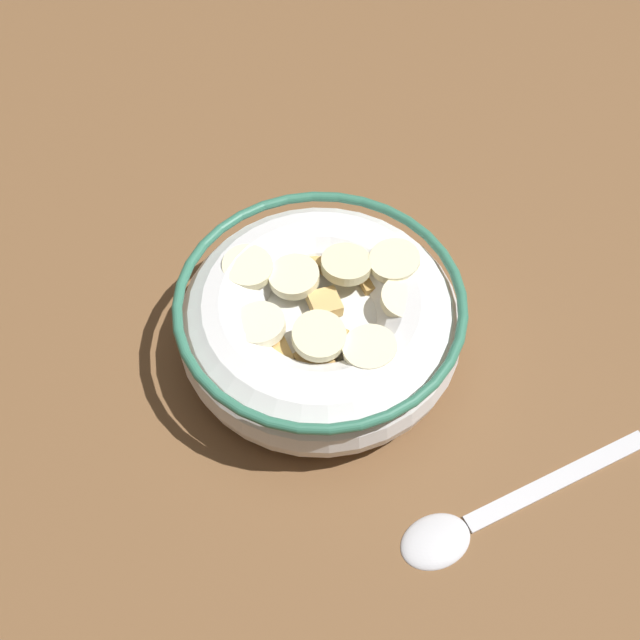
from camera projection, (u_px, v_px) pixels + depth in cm
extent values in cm
cube|color=brown|center=(320.00, 356.00, 49.45)|extent=(136.27, 136.27, 2.00)
cylinder|color=white|center=(320.00, 345.00, 48.38)|extent=(9.13, 9.13, 0.60)
torus|color=white|center=(320.00, 324.00, 46.49)|extent=(16.60, 16.60, 5.19)
torus|color=#337259|center=(320.00, 301.00, 44.60)|extent=(16.70, 16.70, 0.60)
cylinder|color=white|center=(320.00, 318.00, 45.95)|extent=(13.49, 13.49, 0.40)
cube|color=#B78947|center=(373.00, 278.00, 46.95)|extent=(2.45, 2.47, 0.99)
cube|color=tan|center=(274.00, 354.00, 43.73)|extent=(2.42, 2.42, 0.82)
cube|color=tan|center=(296.00, 242.00, 48.29)|extent=(2.22, 2.19, 0.87)
cube|color=tan|center=(329.00, 339.00, 44.16)|extent=(1.74, 1.82, 0.97)
cube|color=tan|center=(326.00, 304.00, 45.55)|extent=(2.45, 2.45, 0.89)
cube|color=#AD7F42|center=(271.00, 263.00, 47.54)|extent=(2.31, 2.25, 1.01)
cube|color=tan|center=(326.00, 260.00, 47.58)|extent=(1.83, 1.85, 0.82)
cube|color=#B78947|center=(390.00, 343.00, 44.17)|extent=(2.19, 2.13, 0.99)
cube|color=tan|center=(218.00, 316.00, 45.25)|extent=(2.25, 2.26, 0.79)
cube|color=#B78947|center=(314.00, 361.00, 43.44)|extent=(2.33, 2.32, 0.84)
cube|color=#B78947|center=(247.00, 368.00, 43.36)|extent=(2.44, 2.44, 0.84)
cube|color=#AD7F42|center=(400.00, 293.00, 46.29)|extent=(2.40, 2.42, 0.91)
cube|color=#AD7F42|center=(288.00, 384.00, 42.64)|extent=(1.84, 1.75, 1.00)
cube|color=tan|center=(361.00, 390.00, 42.44)|extent=(1.89, 1.92, 0.85)
cube|color=#AD7F42|center=(332.00, 237.00, 48.44)|extent=(2.22, 2.17, 0.97)
cylinder|color=#F4EABC|center=(394.00, 261.00, 46.07)|extent=(4.20, 4.20, 0.96)
cylinder|color=#F9EFC6|center=(259.00, 325.00, 43.95)|extent=(3.84, 3.86, 1.02)
cylinder|color=#F4EABC|center=(294.00, 277.00, 45.99)|extent=(4.09, 4.09, 0.86)
cylinder|color=beige|center=(319.00, 336.00, 43.00)|extent=(4.20, 4.21, 1.07)
cylinder|color=#F9EFC6|center=(370.00, 349.00, 42.86)|extent=(4.21, 4.25, 1.11)
cylinder|color=beige|center=(342.00, 262.00, 46.13)|extent=(3.89, 3.85, 1.05)
cylinder|color=beige|center=(250.00, 264.00, 46.22)|extent=(3.34, 3.38, 0.90)
cylinder|color=#F4EABC|center=(407.00, 299.00, 44.89)|extent=(4.17, 4.20, 0.91)
ellipsoid|color=silver|center=(436.00, 539.00, 41.41)|extent=(4.88, 4.59, 0.80)
cube|color=silver|center=(559.00, 479.00, 43.54)|extent=(10.33, 7.34, 0.36)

